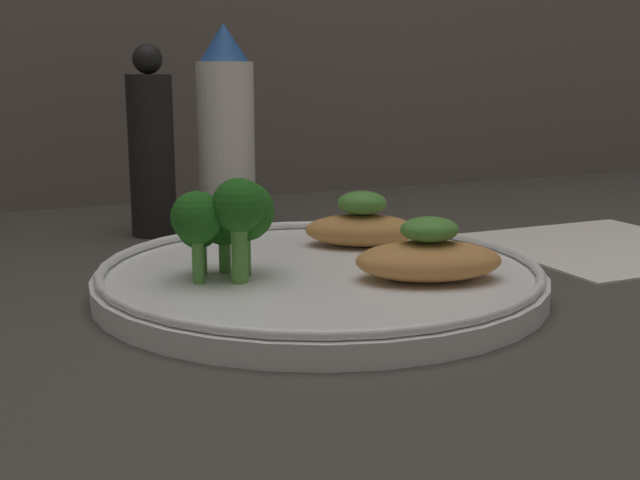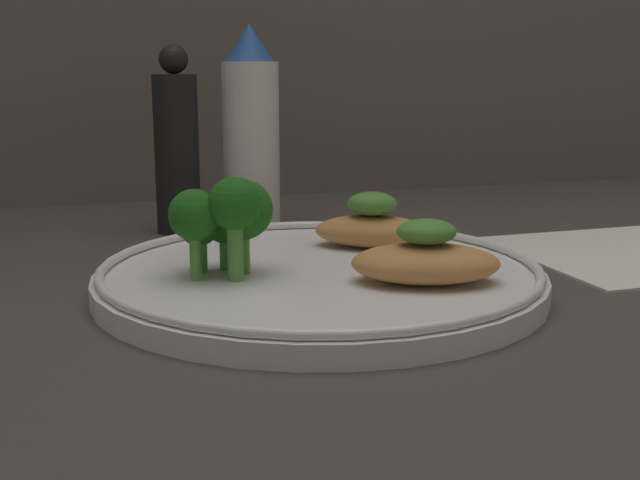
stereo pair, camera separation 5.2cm
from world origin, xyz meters
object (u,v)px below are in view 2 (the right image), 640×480
(plate, at_px, (320,276))
(broccoli_bunch, at_px, (224,215))
(sauce_bottle, at_px, (251,132))
(pepper_grinder, at_px, (177,148))

(plate, relative_size, broccoli_bunch, 4.36)
(plate, bearing_deg, sauce_bottle, 88.12)
(sauce_bottle, bearing_deg, broccoli_bunch, -107.43)
(plate, distance_m, broccoli_bunch, 0.08)
(broccoli_bunch, bearing_deg, sauce_bottle, 72.57)
(broccoli_bunch, xyz_separation_m, sauce_bottle, (0.07, 0.22, 0.03))
(plate, distance_m, sauce_bottle, 0.24)
(broccoli_bunch, bearing_deg, pepper_grinder, 89.47)
(pepper_grinder, bearing_deg, plate, -75.15)
(plate, relative_size, sauce_bottle, 1.61)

